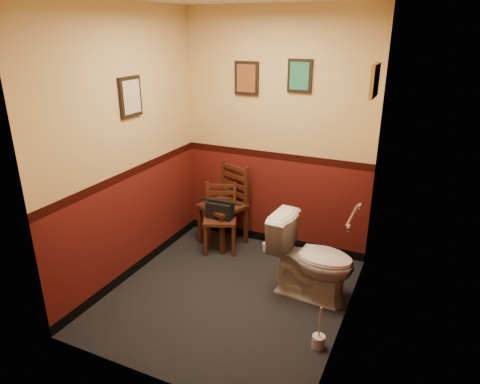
% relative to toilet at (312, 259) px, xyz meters
% --- Properties ---
extents(floor, '(2.20, 2.40, 0.00)m').
position_rel_toilet_xyz_m(floor, '(-0.72, -0.33, -0.40)').
color(floor, black).
rests_on(floor, ground).
extents(wall_back, '(2.20, 0.00, 2.70)m').
position_rel_toilet_xyz_m(wall_back, '(-0.72, 0.87, 0.95)').
color(wall_back, '#551511').
rests_on(wall_back, ground).
extents(wall_front, '(2.20, 0.00, 2.70)m').
position_rel_toilet_xyz_m(wall_front, '(-0.72, -1.53, 0.95)').
color(wall_front, '#551511').
rests_on(wall_front, ground).
extents(wall_left, '(0.00, 2.40, 2.70)m').
position_rel_toilet_xyz_m(wall_left, '(-1.82, -0.33, 0.95)').
color(wall_left, '#551511').
rests_on(wall_left, ground).
extents(wall_right, '(0.00, 2.40, 2.70)m').
position_rel_toilet_xyz_m(wall_right, '(0.38, -0.33, 0.95)').
color(wall_right, '#551511').
rests_on(wall_right, ground).
extents(grab_bar, '(0.05, 0.56, 0.06)m').
position_rel_toilet_xyz_m(grab_bar, '(0.35, -0.08, 0.55)').
color(grab_bar, silver).
rests_on(grab_bar, wall_right).
extents(framed_print_back_a, '(0.28, 0.04, 0.36)m').
position_rel_toilet_xyz_m(framed_print_back_a, '(-1.07, 0.85, 1.55)').
color(framed_print_back_a, black).
rests_on(framed_print_back_a, wall_back).
extents(framed_print_back_b, '(0.26, 0.04, 0.34)m').
position_rel_toilet_xyz_m(framed_print_back_b, '(-0.47, 0.85, 1.60)').
color(framed_print_back_b, black).
rests_on(framed_print_back_b, wall_back).
extents(framed_print_left, '(0.04, 0.30, 0.38)m').
position_rel_toilet_xyz_m(framed_print_left, '(-1.80, -0.23, 1.45)').
color(framed_print_left, black).
rests_on(framed_print_left, wall_left).
extents(framed_print_right, '(0.04, 0.34, 0.28)m').
position_rel_toilet_xyz_m(framed_print_right, '(0.36, 0.27, 1.65)').
color(framed_print_right, olive).
rests_on(framed_print_right, wall_right).
extents(toilet, '(0.85, 0.51, 0.80)m').
position_rel_toilet_xyz_m(toilet, '(0.00, 0.00, 0.00)').
color(toilet, white).
rests_on(toilet, floor).
extents(toilet_brush, '(0.11, 0.11, 0.39)m').
position_rel_toilet_xyz_m(toilet_brush, '(0.27, -0.69, -0.34)').
color(toilet_brush, silver).
rests_on(toilet_brush, floor).
extents(chair_left, '(0.58, 0.58, 0.97)m').
position_rel_toilet_xyz_m(chair_left, '(-1.26, 0.66, 0.09)').
color(chair_left, '#512818').
rests_on(chair_left, floor).
extents(chair_right, '(0.48, 0.48, 0.79)m').
position_rel_toilet_xyz_m(chair_right, '(-1.23, 0.49, -0.00)').
color(chair_right, '#512818').
rests_on(chair_right, floor).
extents(handbag, '(0.31, 0.16, 0.22)m').
position_rel_toilet_xyz_m(handbag, '(-1.22, 0.46, 0.11)').
color(handbag, black).
rests_on(handbag, chair_right).
extents(tp_stack, '(0.21, 0.13, 0.27)m').
position_rel_toilet_xyz_m(tp_stack, '(-0.66, 0.66, -0.29)').
color(tp_stack, silver).
rests_on(tp_stack, floor).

